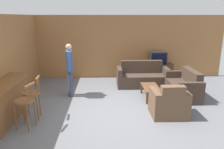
{
  "coord_description": "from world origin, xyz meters",
  "views": [
    {
      "loc": [
        -0.38,
        -5.48,
        2.53
      ],
      "look_at": [
        -0.11,
        0.84,
        0.85
      ],
      "focal_mm": 35.0,
      "sensor_mm": 36.0,
      "label": 1
    }
  ],
  "objects_px": {
    "tv_unit": "(157,71)",
    "loveseat_right": "(184,87)",
    "bar_chair_mid": "(32,96)",
    "couch_far": "(142,77)",
    "person_by_window": "(70,67)",
    "tv": "(158,58)",
    "coffee_table": "(151,89)",
    "book_on_table": "(153,89)",
    "bar_chair_near": "(25,104)",
    "armchair_near": "(169,104)"
  },
  "relations": [
    {
      "from": "bar_chair_near",
      "to": "bar_chair_mid",
      "type": "relative_size",
      "value": 1.0
    },
    {
      "from": "loveseat_right",
      "to": "tv",
      "type": "relative_size",
      "value": 2.41
    },
    {
      "from": "loveseat_right",
      "to": "tv_unit",
      "type": "relative_size",
      "value": 1.24
    },
    {
      "from": "couch_far",
      "to": "book_on_table",
      "type": "xyz_separation_m",
      "value": [
        0.06,
        -1.54,
        0.06
      ]
    },
    {
      "from": "coffee_table",
      "to": "loveseat_right",
      "type": "bearing_deg",
      "value": 5.49
    },
    {
      "from": "coffee_table",
      "to": "book_on_table",
      "type": "height_order",
      "value": "book_on_table"
    },
    {
      "from": "loveseat_right",
      "to": "coffee_table",
      "type": "distance_m",
      "value": 1.11
    },
    {
      "from": "armchair_near",
      "to": "person_by_window",
      "type": "bearing_deg",
      "value": 149.29
    },
    {
      "from": "bar_chair_near",
      "to": "book_on_table",
      "type": "distance_m",
      "value": 3.67
    },
    {
      "from": "bar_chair_mid",
      "to": "tv",
      "type": "bearing_deg",
      "value": 40.76
    },
    {
      "from": "coffee_table",
      "to": "tv",
      "type": "xyz_separation_m",
      "value": [
        0.73,
        2.21,
        0.58
      ]
    },
    {
      "from": "bar_chair_near",
      "to": "bar_chair_mid",
      "type": "bearing_deg",
      "value": 89.96
    },
    {
      "from": "loveseat_right",
      "to": "tv_unit",
      "type": "height_order",
      "value": "loveseat_right"
    },
    {
      "from": "bar_chair_mid",
      "to": "armchair_near",
      "type": "xyz_separation_m",
      "value": [
        3.5,
        -0.03,
        -0.27
      ]
    },
    {
      "from": "tv_unit",
      "to": "bar_chair_near",
      "type": "bearing_deg",
      "value": -135.21
    },
    {
      "from": "coffee_table",
      "to": "couch_far",
      "type": "bearing_deg",
      "value": 92.26
    },
    {
      "from": "coffee_table",
      "to": "tv_unit",
      "type": "relative_size",
      "value": 0.83
    },
    {
      "from": "loveseat_right",
      "to": "tv",
      "type": "distance_m",
      "value": 2.21
    },
    {
      "from": "loveseat_right",
      "to": "tv_unit",
      "type": "xyz_separation_m",
      "value": [
        -0.37,
        2.11,
        -0.0
      ]
    },
    {
      "from": "loveseat_right",
      "to": "person_by_window",
      "type": "height_order",
      "value": "person_by_window"
    },
    {
      "from": "tv",
      "to": "person_by_window",
      "type": "relative_size",
      "value": 0.38
    },
    {
      "from": "coffee_table",
      "to": "person_by_window",
      "type": "bearing_deg",
      "value": 172.43
    },
    {
      "from": "bar_chair_mid",
      "to": "couch_far",
      "type": "bearing_deg",
      "value": 38.28
    },
    {
      "from": "couch_far",
      "to": "coffee_table",
      "type": "bearing_deg",
      "value": -87.74
    },
    {
      "from": "tv_unit",
      "to": "book_on_table",
      "type": "distance_m",
      "value": 2.57
    },
    {
      "from": "tv_unit",
      "to": "loveseat_right",
      "type": "bearing_deg",
      "value": -80.09
    },
    {
      "from": "person_by_window",
      "to": "coffee_table",
      "type": "bearing_deg",
      "value": -7.57
    },
    {
      "from": "couch_far",
      "to": "loveseat_right",
      "type": "relative_size",
      "value": 1.22
    },
    {
      "from": "tv",
      "to": "loveseat_right",
      "type": "bearing_deg",
      "value": -80.08
    },
    {
      "from": "bar_chair_near",
      "to": "bar_chair_mid",
      "type": "distance_m",
      "value": 0.53
    },
    {
      "from": "armchair_near",
      "to": "tv",
      "type": "relative_size",
      "value": 1.41
    },
    {
      "from": "person_by_window",
      "to": "loveseat_right",
      "type": "bearing_deg",
      "value": -3.69
    },
    {
      "from": "tv",
      "to": "bar_chair_mid",
      "type": "bearing_deg",
      "value": -139.24
    },
    {
      "from": "armchair_near",
      "to": "tv",
      "type": "bearing_deg",
      "value": 81.22
    },
    {
      "from": "coffee_table",
      "to": "bar_chair_near",
      "type": "bearing_deg",
      "value": -151.43
    },
    {
      "from": "tv_unit",
      "to": "book_on_table",
      "type": "bearing_deg",
      "value": -106.43
    },
    {
      "from": "bar_chair_mid",
      "to": "book_on_table",
      "type": "relative_size",
      "value": 4.63
    },
    {
      "from": "armchair_near",
      "to": "tv_unit",
      "type": "height_order",
      "value": "armchair_near"
    },
    {
      "from": "armchair_near",
      "to": "bar_chair_mid",
      "type": "bearing_deg",
      "value": 179.51
    },
    {
      "from": "coffee_table",
      "to": "tv_unit",
      "type": "distance_m",
      "value": 2.33
    },
    {
      "from": "coffee_table",
      "to": "book_on_table",
      "type": "xyz_separation_m",
      "value": [
        0.01,
        -0.25,
        0.07
      ]
    },
    {
      "from": "tv",
      "to": "coffee_table",
      "type": "bearing_deg",
      "value": -108.36
    },
    {
      "from": "loveseat_right",
      "to": "coffee_table",
      "type": "relative_size",
      "value": 1.49
    },
    {
      "from": "armchair_near",
      "to": "loveseat_right",
      "type": "height_order",
      "value": "armchair_near"
    },
    {
      "from": "couch_far",
      "to": "armchair_near",
      "type": "xyz_separation_m",
      "value": [
        0.24,
        -2.6,
        0.0
      ]
    },
    {
      "from": "bar_chair_mid",
      "to": "person_by_window",
      "type": "distance_m",
      "value": 1.81
    },
    {
      "from": "bar_chair_mid",
      "to": "book_on_table",
      "type": "xyz_separation_m",
      "value": [
        3.32,
        1.03,
        -0.21
      ]
    },
    {
      "from": "bar_chair_near",
      "to": "armchair_near",
      "type": "height_order",
      "value": "bar_chair_near"
    },
    {
      "from": "bar_chair_mid",
      "to": "loveseat_right",
      "type": "bearing_deg",
      "value": 17.39
    },
    {
      "from": "armchair_near",
      "to": "bar_chair_near",
      "type": "bearing_deg",
      "value": -171.92
    }
  ]
}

